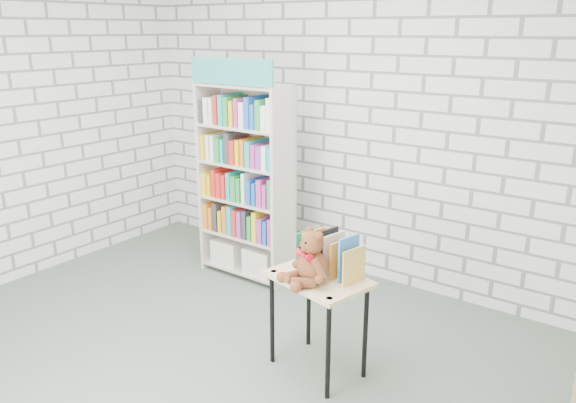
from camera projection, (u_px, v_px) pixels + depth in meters
The scene contains 6 objects.
ground at pixel (191, 362), 3.83m from camera, with size 4.50×4.50×0.00m, color #4E5D4F.
room_shell at pixel (175, 99), 3.31m from camera, with size 4.52×4.02×2.81m.
bookshelf at pixel (246, 181), 4.97m from camera, with size 0.87×0.34×1.96m.
display_table at pixel (318, 290), 3.60m from camera, with size 0.70×0.56×0.67m.
table_books at pixel (330, 254), 3.59m from camera, with size 0.47×0.28×0.26m.
teddy_bear at pixel (309, 262), 3.45m from camera, with size 0.32×0.31×0.35m.
Camera 1 is at (2.51, -2.30, 2.18)m, focal length 35.00 mm.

